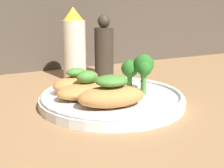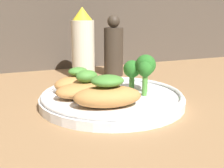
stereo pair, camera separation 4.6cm
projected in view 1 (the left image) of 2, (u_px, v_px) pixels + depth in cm
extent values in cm
cube|color=#936D47|center=(112.00, 106.00, 47.43)|extent=(180.00, 180.00, 1.00)
cylinder|color=white|center=(112.00, 100.00, 47.13)|extent=(24.07, 24.07, 1.40)
torus|color=white|center=(112.00, 94.00, 46.88)|extent=(23.47, 23.47, 0.60)
ellipsoid|color=#BC7F42|center=(111.00, 97.00, 41.11)|extent=(10.95, 7.22, 3.10)
ellipsoid|color=#478433|center=(111.00, 81.00, 40.51)|extent=(5.51, 4.74, 1.66)
ellipsoid|color=#BC7F42|center=(88.00, 91.00, 45.23)|extent=(10.50, 5.92, 2.57)
ellipsoid|color=#478433|center=(87.00, 77.00, 44.66)|extent=(3.62, 2.93, 1.99)
ellipsoid|color=#BC7F42|center=(76.00, 84.00, 48.59)|extent=(9.22, 6.35, 2.85)
ellipsoid|color=#478433|center=(76.00, 72.00, 48.06)|extent=(3.81, 3.22, 1.44)
cylinder|color=#4C8E38|center=(143.00, 81.00, 49.49)|extent=(0.89, 0.89, 3.57)
sphere|color=#286B23|center=(143.00, 64.00, 48.74)|extent=(3.52, 3.52, 3.52)
cylinder|color=#4C8E38|center=(130.00, 82.00, 50.15)|extent=(0.92, 0.92, 2.81)
sphere|color=#286B23|center=(130.00, 69.00, 49.53)|extent=(3.07, 3.07, 3.07)
cylinder|color=#4C8E38|center=(144.00, 84.00, 47.08)|extent=(0.79, 0.79, 3.62)
sphere|color=#286B23|center=(144.00, 69.00, 46.41)|extent=(2.51, 2.51, 2.51)
cylinder|color=beige|center=(74.00, 50.00, 63.45)|extent=(5.23, 5.23, 13.18)
cone|color=yellow|center=(73.00, 14.00, 61.44)|extent=(4.44, 4.44, 2.90)
cylinder|color=#382D23|center=(104.00, 52.00, 67.10)|extent=(4.57, 4.57, 11.38)
sphere|color=#382D23|center=(104.00, 21.00, 65.31)|extent=(2.97, 2.97, 2.97)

